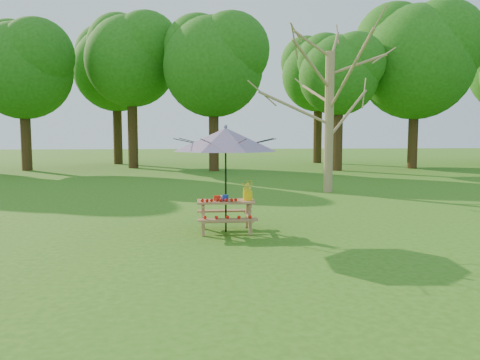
{
  "coord_description": "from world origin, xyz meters",
  "views": [
    {
      "loc": [
        -1.67,
        -5.3,
        2.06
      ],
      "look_at": [
        -0.76,
        4.42,
        1.1
      ],
      "focal_mm": 35.0,
      "sensor_mm": 36.0,
      "label": 1
    }
  ],
  "objects": [
    {
      "name": "treeline",
      "position": [
        0.0,
        22.0,
        8.0
      ],
      "size": [
        60.0,
        12.0,
        16.0
      ],
      "primitive_type": null,
      "color": "#205C0F",
      "rests_on": "ground"
    },
    {
      "name": "produce_bins",
      "position": [
        -1.13,
        4.45,
        0.72
      ],
      "size": [
        0.3,
        0.4,
        0.13
      ],
      "color": "red",
      "rests_on": "picnic_table"
    },
    {
      "name": "picnic_table",
      "position": [
        -1.06,
        4.42,
        0.33
      ],
      "size": [
        1.2,
        1.32,
        0.67
      ],
      "color": "#966A44",
      "rests_on": "ground"
    },
    {
      "name": "tomatoes_row",
      "position": [
        -1.21,
        4.24,
        0.71
      ],
      "size": [
        0.77,
        0.13,
        0.07
      ],
      "primitive_type": null,
      "color": "red",
      "rests_on": "picnic_table"
    },
    {
      "name": "ground",
      "position": [
        0.0,
        0.0,
        0.0
      ],
      "size": [
        120.0,
        120.0,
        0.0
      ],
      "primitive_type": "plane",
      "color": "#2D6112",
      "rests_on": "ground"
    },
    {
      "name": "patio_umbrella",
      "position": [
        -1.06,
        4.42,
        1.95
      ],
      "size": [
        2.78,
        2.78,
        2.25
      ],
      "color": "black",
      "rests_on": "ground"
    },
    {
      "name": "flower_bucket",
      "position": [
        -0.59,
        4.42,
        0.9
      ],
      "size": [
        0.33,
        0.31,
        0.43
      ],
      "color": "yellow",
      "rests_on": "picnic_table"
    }
  ]
}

